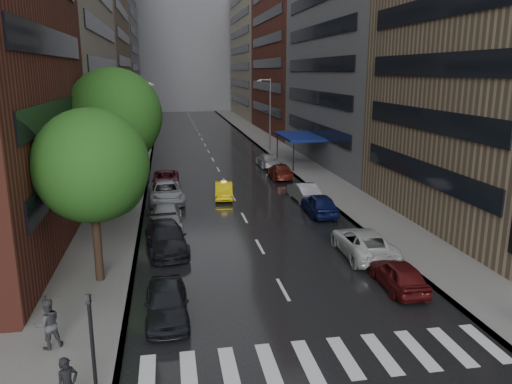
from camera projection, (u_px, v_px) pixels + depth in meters
ground at (306, 332)px, 19.73m from camera, size 220.00×220.00×0.00m
road at (206, 147)px, 67.55m from camera, size 14.00×140.00×0.01m
sidewalk_left at (138, 148)px, 66.00m from camera, size 4.00×140.00×0.15m
sidewalk_right at (271, 145)px, 69.07m from camera, size 4.00×140.00×0.15m
crosswalk at (326, 359)px, 17.85m from camera, size 13.15×2.80×0.01m
buildings_left at (91, 27)px, 69.62m from camera, size 8.00×108.00×38.00m
buildings_right at (303, 36)px, 72.96m from camera, size 8.05×109.10×36.00m
building_far at (184, 47)px, 128.81m from camera, size 40.00×14.00×32.00m
tree_near at (91, 166)px, 22.98m from camera, size 5.31×5.31×8.47m
tree_mid at (114, 116)px, 33.90m from camera, size 6.47×6.47×10.32m
tree_far at (129, 125)px, 46.28m from camera, size 4.75×4.75×7.57m
taxi at (224, 190)px, 40.32m from camera, size 1.77×4.03×1.29m
parked_cars_left at (166, 211)px, 34.04m from camera, size 3.01×29.55×1.59m
parked_cars_right at (310, 197)px, 37.75m from camera, size 2.66×35.93×1.58m
ped_black_umbrella at (47, 317)px, 18.07m from camera, size 1.14×1.05×2.09m
traffic_light at (92, 336)px, 15.13m from camera, size 0.18×0.15×3.45m
street_lamp_left at (138, 128)px, 45.95m from camera, size 1.74×0.22×9.00m
street_lamp_right at (269, 113)px, 62.93m from camera, size 1.74×0.22×9.00m
awning at (299, 136)px, 53.99m from camera, size 4.00×8.00×3.12m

